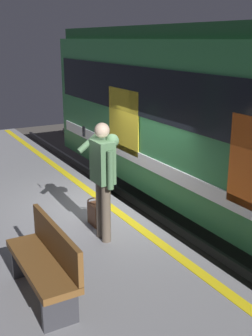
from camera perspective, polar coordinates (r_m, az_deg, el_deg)
ground_plane at (r=8.09m, az=0.15°, el=-10.72°), size 23.79×23.79×0.00m
safety_line at (r=7.59m, az=-1.83°, el=-5.50°), size 15.36×0.16×0.01m
track_rail_near at (r=8.65m, az=7.25°, el=-8.33°), size 20.37×0.08×0.16m
track_rail_far at (r=9.51m, az=14.29°, el=-6.31°), size 20.37×0.08×0.16m
train_carriage at (r=7.76m, az=15.84°, el=6.76°), size 10.45×2.91×3.86m
passenger at (r=6.11m, az=-3.12°, el=-0.57°), size 0.57×0.55×1.80m
handbag at (r=6.91m, az=-4.04°, el=-6.17°), size 0.32×0.29×0.43m
bench at (r=5.04m, az=-10.83°, el=-12.22°), size 1.47×0.44×0.90m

